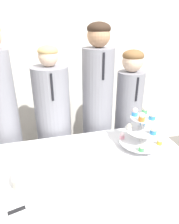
% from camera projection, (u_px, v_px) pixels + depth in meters
% --- Properties ---
extents(wall_back, '(9.00, 0.06, 2.70)m').
position_uv_depth(wall_back, '(60.00, 51.00, 2.22)').
color(wall_back, silver).
rests_on(wall_back, ground_plane).
extents(table, '(1.48, 0.70, 0.76)m').
position_uv_depth(table, '(86.00, 198.00, 1.57)').
color(table, white).
rests_on(table, ground_plane).
extents(round_cake, '(0.22, 0.22, 0.13)m').
position_uv_depth(round_cake, '(30.00, 176.00, 1.16)').
color(round_cake, white).
rests_on(round_cake, table).
extents(cake_knife, '(0.29, 0.08, 0.01)m').
position_uv_depth(cake_knife, '(27.00, 207.00, 1.04)').
color(cake_knife, silver).
rests_on(cake_knife, table).
extents(cupcake_stand, '(0.33, 0.33, 0.31)m').
position_uv_depth(cupcake_stand, '(142.00, 129.00, 1.49)').
color(cupcake_stand, silver).
rests_on(cupcake_stand, table).
extents(student_0, '(0.24, 0.25, 1.65)m').
position_uv_depth(student_0, '(6.00, 127.00, 1.74)').
color(student_0, gray).
rests_on(student_0, ground_plane).
extents(student_1, '(0.31, 0.32, 1.48)m').
position_uv_depth(student_1, '(55.00, 132.00, 1.89)').
color(student_1, gray).
rests_on(student_1, ground_plane).
extents(student_2, '(0.28, 0.29, 1.65)m').
position_uv_depth(student_2, '(97.00, 117.00, 1.94)').
color(student_2, gray).
rests_on(student_2, ground_plane).
extents(student_3, '(0.26, 0.26, 1.43)m').
position_uv_depth(student_3, '(127.00, 123.00, 2.06)').
color(student_3, gray).
rests_on(student_3, ground_plane).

